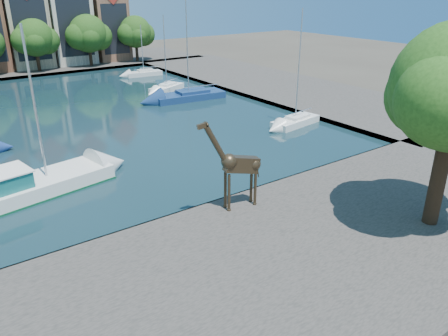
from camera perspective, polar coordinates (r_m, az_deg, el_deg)
The scene contains 17 objects.
ground at distance 26.90m, azimuth -0.17°, elevation -4.79°, with size 160.00×160.00×0.00m, color #38332B.
water_basin at distance 47.25m, azimuth -17.35°, elevation 6.53°, with size 38.00×50.00×0.08m, color black.
near_quay at distance 22.23m, azimuth 10.51°, elevation -10.97°, with size 50.00×14.00×0.50m, color #46413C.
far_quay at distance 77.67m, azimuth -25.35°, elevation 11.65°, with size 60.00×16.00×0.50m, color #46413C.
right_quay at distance 59.50m, azimuth 6.25°, elevation 10.85°, with size 14.00×52.00×0.50m, color #46413C.
townhouse_east_inner at distance 77.22m, azimuth -24.81°, elevation 17.35°, with size 5.94×9.18×15.79m.
townhouse_east_mid at distance 78.79m, azimuth -20.05°, elevation 18.38°, with size 6.43×9.18×16.65m.
townhouse_east_end at distance 80.92m, azimuth -15.35°, elevation 18.28°, with size 5.44×9.18×14.43m.
far_tree_mid_east at distance 72.11m, azimuth -23.43°, elevation 15.21°, with size 7.02×5.40×7.52m.
far_tree_east at distance 74.27m, azimuth -17.25°, elevation 16.28°, with size 7.54×5.80×7.84m.
far_tree_far_east at distance 77.22m, azimuth -11.42°, elevation 16.92°, with size 6.76×5.20×7.36m.
giraffe_statue at distance 24.48m, azimuth 1.70°, elevation 0.43°, with size 3.77×0.98×5.39m.
motorsailer at distance 30.03m, azimuth -24.84°, elevation -2.14°, with size 10.97×4.96×10.39m.
sailboat_right_a at distance 42.30m, azimuth 9.31°, elevation 6.23°, with size 5.53×2.65×10.55m.
sailboat_right_b at distance 51.73m, azimuth -4.63°, elevation 9.55°, with size 8.61×3.75×12.40m.
sailboat_right_c at distance 56.28m, azimuth -7.49°, elevation 10.47°, with size 5.36×3.73×9.11m.
sailboat_right_d at distance 66.71m, azimuth -10.44°, elevation 12.17°, with size 5.37×2.43×7.19m.
Camera 1 is at (-13.76, -19.46, 12.48)m, focal length 35.00 mm.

